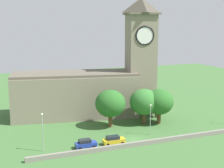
% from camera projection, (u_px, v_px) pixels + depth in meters
% --- Properties ---
extents(ground_plane, '(200.00, 200.00, 0.00)m').
position_uv_depth(ground_plane, '(109.00, 121.00, 86.19)').
color(ground_plane, '#3D6633').
extents(church, '(41.00, 19.14, 32.22)m').
position_uv_depth(church, '(93.00, 84.00, 91.28)').
color(church, gray).
rests_on(church, ground).
extents(quay_barrier, '(47.57, 0.70, 0.94)m').
position_uv_depth(quay_barrier, '(141.00, 143.00, 69.02)').
color(quay_barrier, gray).
rests_on(quay_barrier, ground).
extents(car_blue, '(4.36, 2.15, 1.87)m').
position_uv_depth(car_blue, '(86.00, 144.00, 67.51)').
color(car_blue, '#233D9E').
rests_on(car_blue, ground).
extents(car_yellow, '(4.76, 2.19, 1.85)m').
position_uv_depth(car_yellow, '(114.00, 140.00, 69.60)').
color(car_yellow, gold).
rests_on(car_yellow, ground).
extents(streetlamp_west_end, '(0.44, 0.44, 7.87)m').
position_uv_depth(streetlamp_west_end, '(42.00, 126.00, 65.01)').
color(streetlamp_west_end, '#9EA0A5').
rests_on(streetlamp_west_end, ground).
extents(streetlamp_west_mid, '(0.44, 0.44, 7.18)m').
position_uv_depth(streetlamp_west_mid, '(150.00, 115.00, 74.99)').
color(streetlamp_west_mid, '#9EA0A5').
rests_on(streetlamp_west_mid, ground).
extents(tree_riverside_east, '(5.25, 5.25, 7.56)m').
position_uv_depth(tree_riverside_east, '(157.00, 99.00, 89.18)').
color(tree_riverside_east, brown).
rests_on(tree_riverside_east, ground).
extents(tree_riverside_west, '(7.44, 7.44, 9.31)m').
position_uv_depth(tree_riverside_west, '(110.00, 104.00, 80.57)').
color(tree_riverside_west, brown).
rests_on(tree_riverside_west, ground).
extents(tree_by_tower, '(7.35, 7.35, 9.05)m').
position_uv_depth(tree_by_tower, '(144.00, 102.00, 83.17)').
color(tree_by_tower, brown).
rests_on(tree_by_tower, ground).
extents(tree_churchyard, '(7.23, 7.23, 8.97)m').
position_uv_depth(tree_churchyard, '(159.00, 102.00, 83.37)').
color(tree_churchyard, brown).
rests_on(tree_churchyard, ground).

